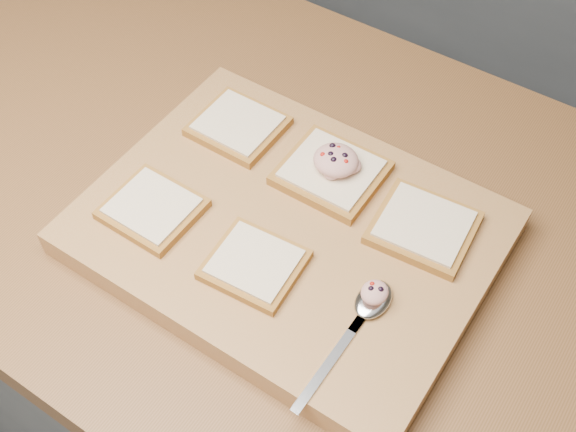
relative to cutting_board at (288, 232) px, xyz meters
name	(u,v)px	position (x,y,z in m)	size (l,w,h in m)	color
island_counter	(317,368)	(0.03, 0.06, -0.47)	(2.00, 0.80, 0.90)	slate
cutting_board	(288,232)	(0.00, 0.00, 0.00)	(0.51, 0.39, 0.04)	#A07544
bread_far_left	(238,126)	(-0.15, 0.10, 0.03)	(0.12, 0.11, 0.02)	olive
bread_far_center	(331,172)	(0.01, 0.10, 0.03)	(0.13, 0.12, 0.02)	olive
bread_far_right	(424,227)	(0.15, 0.08, 0.03)	(0.13, 0.12, 0.02)	olive
bread_near_left	(152,208)	(-0.16, -0.08, 0.03)	(0.11, 0.11, 0.02)	olive
bread_near_center	(255,264)	(0.00, -0.08, 0.03)	(0.12, 0.11, 0.02)	olive
tuna_salad_dollop	(336,160)	(0.01, 0.10, 0.05)	(0.06, 0.06, 0.03)	#DB948C
spoon	(367,309)	(0.15, -0.06, 0.03)	(0.04, 0.20, 0.01)	silver
spoon_salad	(375,292)	(0.15, -0.04, 0.04)	(0.03, 0.04, 0.02)	#DB948C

